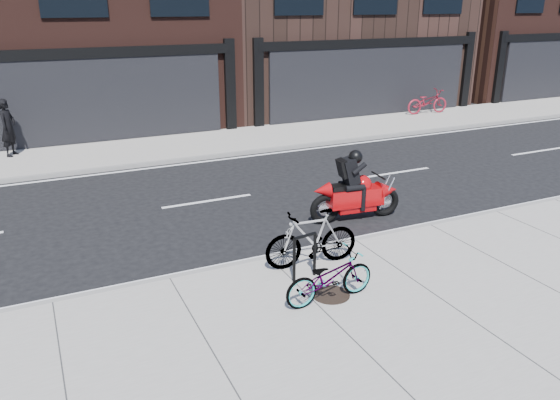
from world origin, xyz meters
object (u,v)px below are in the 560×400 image
bicycle_rear (312,238)px  manhole_cover (331,295)px  bicycle_far (427,102)px  motorcycle (360,191)px  bicycle_front (330,277)px  pedestrian (8,128)px  bike_rack (305,253)px

bicycle_rear → manhole_cover: bicycle_rear is taller
bicycle_rear → bicycle_far: bicycle_rear is taller
bicycle_rear → motorcycle: 2.98m
bicycle_front → bicycle_far: 17.57m
motorcycle → pedestrian: 11.94m
pedestrian → bicycle_rear: bearing=-128.1°
manhole_cover → pedestrian: bearing=111.6°
bicycle_front → bike_rack: bearing=-1.7°
bicycle_rear → manhole_cover: size_ratio=2.79×
bicycle_front → bicycle_rear: 1.35m
bicycle_far → pedestrian: bearing=94.2°
pedestrian → bicycle_far: 17.11m
bicycle_rear → manhole_cover: (-0.24, -1.17, -0.55)m
bike_rack → motorcycle: size_ratio=0.38×
bike_rack → bicycle_rear: (0.37, 0.42, 0.04)m
manhole_cover → bicycle_far: bearing=45.5°
bike_rack → motorcycle: 3.53m
bike_rack → bicycle_far: 16.97m
motorcycle → bicycle_far: 13.44m
bicycle_rear → pedestrian: (-5.15, 11.22, 0.38)m
bike_rack → pedestrian: bearing=112.3°
pedestrian → bicycle_far: size_ratio=0.91×
motorcycle → bicycle_far: size_ratio=1.13×
bike_rack → bicycle_front: 0.88m
bicycle_front → bicycle_far: (12.31, 12.54, 0.10)m
bike_rack → bicycle_rear: bicycle_rear is taller
motorcycle → manhole_cover: bearing=-123.2°
motorcycle → pedestrian: bearing=135.0°
bicycle_front → motorcycle: bearing=-42.2°
bike_rack → bicycle_front: size_ratio=0.52×
pedestrian → bike_rack: bearing=-130.5°
bicycle_front → manhole_cover: size_ratio=2.51×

